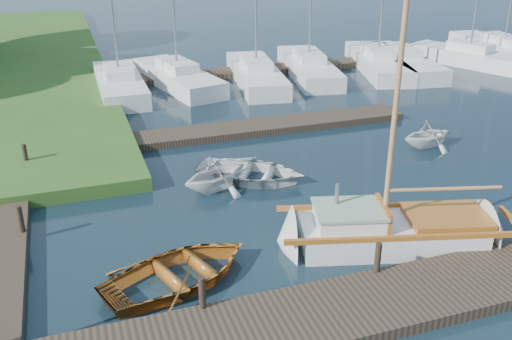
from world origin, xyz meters
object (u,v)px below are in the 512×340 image
object	(u,v)px
tender_c	(250,170)
marina_boat_4	(378,61)
mooring_post_2	(378,257)
marina_boat_7	(503,48)
marina_boat_1	(177,76)
mooring_post_4	(21,219)
mooring_post_1	(202,293)
marina_boat_2	(256,73)
dinghy	(179,268)
mooring_post_5	(25,155)
marina_boat_6	(469,56)
tender_b	(215,171)
marina_boat_0	(119,82)
marina_boat_5	(401,60)
tender_d	(429,132)
marina_boat_3	(308,66)
sailboat	(395,233)

from	to	relation	value
tender_c	marina_boat_4	world-z (taller)	marina_boat_4
mooring_post_2	marina_boat_7	size ratio (longest dim) A/B	0.07
marina_boat_1	marina_boat_7	distance (m)	21.73
mooring_post_4	mooring_post_1	bearing A→B (deg)	-51.34
marina_boat_2	marina_boat_4	size ratio (longest dim) A/B	1.17
mooring_post_2	dinghy	distance (m)	4.97
mooring_post_5	tender_c	world-z (taller)	mooring_post_5
marina_boat_6	mooring_post_2	bearing A→B (deg)	112.91
tender_b	marina_boat_0	distance (m)	12.95
marina_boat_4	marina_boat_5	world-z (taller)	marina_boat_5
marina_boat_0	marina_boat_5	xyz separation A→B (m)	(16.66, -0.41, -0.01)
tender_b	marina_boat_1	world-z (taller)	marina_boat_1
tender_b	marina_boat_1	bearing A→B (deg)	-28.47
mooring_post_5	marina_boat_4	bearing A→B (deg)	25.39
mooring_post_2	tender_c	size ratio (longest dim) A/B	0.21
mooring_post_5	marina_boat_0	bearing A→B (deg)	64.96
tender_d	marina_boat_4	world-z (taller)	marina_boat_4
marina_boat_0	marina_boat_6	xyz separation A→B (m)	(21.34, -0.72, -0.02)
marina_boat_2	marina_boat_4	distance (m)	7.88
mooring_post_4	marina_boat_7	distance (m)	32.74
marina_boat_3	marina_boat_7	distance (m)	14.04
marina_boat_1	marina_boat_2	distance (m)	4.33
sailboat	dinghy	size ratio (longest dim) A/B	2.46
tender_c	marina_boat_4	bearing A→B (deg)	-9.43
marina_boat_0	marina_boat_5	distance (m)	16.66
dinghy	marina_boat_4	bearing A→B (deg)	-61.09
marina_boat_4	marina_boat_7	bearing A→B (deg)	-72.18
mooring_post_5	marina_boat_6	bearing A→B (deg)	18.57
marina_boat_7	marina_boat_0	bearing A→B (deg)	95.54
mooring_post_1	marina_boat_1	size ratio (longest dim) A/B	0.08
mooring_post_5	dinghy	size ratio (longest dim) A/B	0.20
mooring_post_4	dinghy	distance (m)	5.13
mooring_post_1	marina_boat_5	size ratio (longest dim) A/B	0.07
mooring_post_4	marina_boat_1	bearing A→B (deg)	62.93
mooring_post_1	marina_boat_1	bearing A→B (deg)	79.88
mooring_post_4	mooring_post_5	world-z (taller)	same
mooring_post_1	marina_boat_2	distance (m)	20.47
marina_boat_1	marina_boat_5	world-z (taller)	marina_boat_5
dinghy	marina_boat_5	distance (m)	24.50
dinghy	marina_boat_3	distance (m)	21.30
tender_d	mooring_post_2	bearing A→B (deg)	132.74
tender_c	marina_boat_2	xyz separation A→B (m)	(4.36, 12.13, 0.17)
dinghy	marina_boat_7	size ratio (longest dim) A/B	0.34
marina_boat_6	tender_d	bearing A→B (deg)	112.06
marina_boat_5	mooring_post_2	bearing A→B (deg)	153.96
tender_d	marina_boat_0	bearing A→B (deg)	36.70
marina_boat_4	sailboat	bearing A→B (deg)	166.93
mooring_post_1	mooring_post_5	bearing A→B (deg)	111.80
marina_boat_7	marina_boat_1	bearing A→B (deg)	94.74
marina_boat_1	marina_boat_4	distance (m)	12.14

